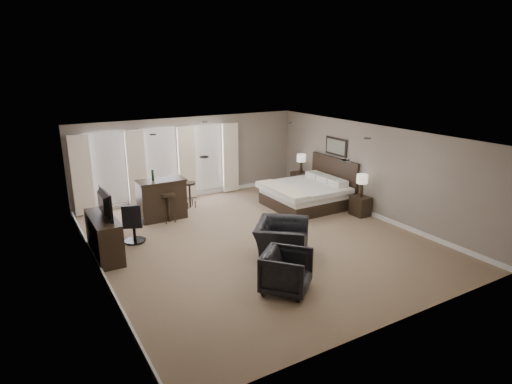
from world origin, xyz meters
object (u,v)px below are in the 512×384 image
lamp_near (362,186)px  bar_stool_right (190,195)px  tv (102,214)px  desk_chair (134,222)px  nightstand_far (301,182)px  armchair_far (287,270)px  lamp_far (301,163)px  bar_counter (162,199)px  armchair_near (282,234)px  bed (305,184)px  dresser (104,237)px  nightstand_near (360,206)px  bar_stool_left (169,208)px

lamp_near → bar_stool_right: 5.08m
tv → desk_chair: tv is taller
lamp_near → desk_chair: bearing=167.6°
nightstand_far → armchair_far: (-4.26, -5.39, 0.12)m
lamp_far → bar_counter: 5.02m
lamp_far → bar_stool_right: 4.01m
armchair_far → bar_counter: (-0.73, 5.10, 0.13)m
nightstand_far → armchair_near: armchair_near is taller
lamp_far → tv: size_ratio=0.59×
nightstand_far → tv: 7.25m
armchair_far → armchair_near: bearing=19.1°
bed → armchair_far: (-3.37, -3.94, -0.26)m
bar_counter → bed: bearing=-15.8°
nightstand_far → dresser: (-6.92, -2.03, 0.15)m
tv → desk_chair: 1.06m
lamp_far → armchair_near: lamp_far is taller
bed → armchair_near: bearing=-134.8°
tv → armchair_near: bearing=-121.1°
nightstand_far → desk_chair: size_ratio=0.64×
lamp_near → nightstand_near: bearing=0.0°
nightstand_far → armchair_near: (-3.51, -4.09, 0.23)m
nightstand_near → lamp_far: size_ratio=0.88×
dresser → tv: bearing=0.0°
tv → bar_stool_left: bearing=-55.0°
armchair_far → bar_counter: bar_counter is taller
bar_stool_left → dresser: bearing=-145.0°
armchair_near → bar_stool_left: 3.73m
armchair_near → armchair_far: armchair_near is taller
dresser → tv: tv is taller
tv → nightstand_far: bearing=-73.6°
bar_counter → bar_stool_right: bar_counter is taller
nightstand_near → bar_counter: bar_counter is taller
bed → desk_chair: 5.24m
dresser → bar_stool_left: 2.43m
tv → desk_chair: size_ratio=1.06×
bed → tv: bed is taller
dresser → tv: 0.54m
dresser → armchair_far: (2.66, -3.36, -0.03)m
desk_chair → tv: bearing=54.1°
dresser → armchair_far: size_ratio=1.82×
nightstand_far → lamp_far: size_ratio=1.01×
lamp_far → dresser: 7.23m
bed → armchair_near: 3.72m
armchair_far → bar_stool_left: 4.79m
bar_stool_right → bar_stool_left: bearing=-137.9°
nightstand_far → bed: bearing=-121.5°
lamp_near → bar_stool_right: size_ratio=0.83×
dresser → desk_chair: 0.93m
armchair_far → bar_stool_right: 5.64m
nightstand_far → bar_stool_left: (-4.93, -0.64, 0.09)m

